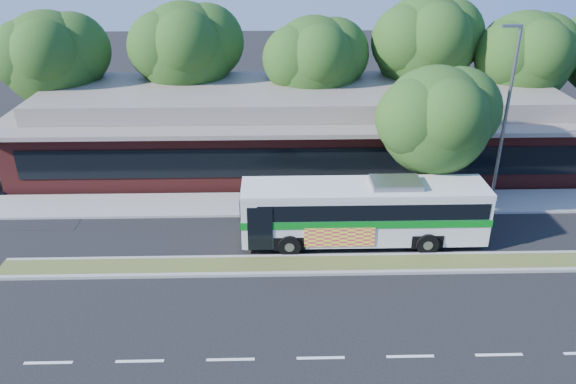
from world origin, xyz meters
name	(u,v)px	position (x,y,z in m)	size (l,w,h in m)	color
ground	(311,274)	(0.00, 0.00, 0.00)	(120.00, 120.00, 0.00)	black
median_strip	(310,265)	(0.00, 0.60, 0.07)	(26.00, 1.10, 0.15)	brown
sidewalk	(303,204)	(0.00, 6.40, 0.06)	(44.00, 2.60, 0.12)	gray
plaza_building	(298,125)	(0.00, 12.99, 2.13)	(33.20, 11.20, 4.45)	#571D1B
lamp_post	(505,114)	(9.56, 6.00, 4.90)	(0.93, 0.18, 9.07)	slate
tree_bg_a	(58,56)	(-14.58, 15.14, 5.87)	(6.47, 5.80, 8.63)	black
tree_bg_b	(192,48)	(-6.57, 16.14, 6.14)	(6.69, 6.00, 9.00)	black
tree_bg_c	(320,60)	(1.40, 15.13, 5.59)	(6.24, 5.60, 8.26)	black
tree_bg_d	(431,42)	(8.45, 16.15, 6.42)	(6.91, 6.20, 9.37)	black
tree_bg_e	(530,56)	(14.42, 15.14, 5.74)	(6.47, 5.80, 8.50)	black
transit_bus	(365,208)	(2.51, 2.61, 1.69)	(10.86, 2.58, 3.04)	silver
sidewalk_tree	(442,117)	(6.37, 5.42, 4.96)	(5.72, 5.13, 7.40)	black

